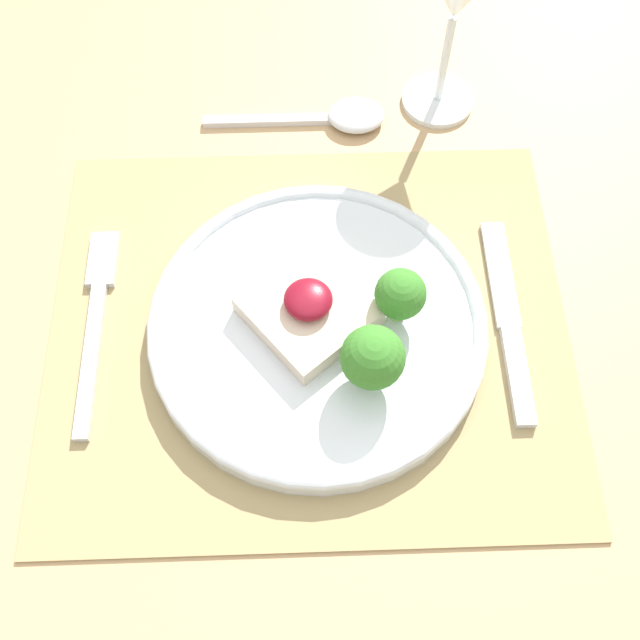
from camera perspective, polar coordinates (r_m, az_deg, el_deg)
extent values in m
plane|color=brown|center=(1.34, -0.32, -15.73)|extent=(8.00, 8.00, 0.00)
cube|color=tan|center=(0.63, -0.65, -1.18)|extent=(1.47, 1.26, 0.03)
cube|color=#9E895B|center=(0.62, -0.67, -0.49)|extent=(0.43, 0.36, 0.00)
cylinder|color=silver|center=(0.61, 0.00, -0.53)|extent=(0.27, 0.27, 0.02)
torus|color=silver|center=(0.60, 0.00, -0.18)|extent=(0.27, 0.27, 0.01)
cube|color=beige|center=(0.60, -0.53, 1.06)|extent=(0.12, 0.12, 0.02)
ellipsoid|color=maroon|center=(0.58, -0.54, 1.91)|extent=(0.04, 0.04, 0.02)
cylinder|color=#84B256|center=(0.57, 4.07, -3.97)|extent=(0.01, 0.01, 0.02)
sphere|color=#387A28|center=(0.55, 4.24, -2.86)|extent=(0.05, 0.05, 0.05)
cylinder|color=#84B256|center=(0.60, 6.10, 1.16)|extent=(0.01, 0.01, 0.02)
sphere|color=#387A28|center=(0.58, 6.31, 2.28)|extent=(0.04, 0.04, 0.04)
cube|color=silver|center=(0.63, -16.90, -2.86)|extent=(0.01, 0.14, 0.01)
cube|color=silver|center=(0.67, -16.04, 4.46)|extent=(0.02, 0.05, 0.01)
cube|color=silver|center=(0.61, 15.00, -4.13)|extent=(0.02, 0.09, 0.01)
cube|color=silver|center=(0.66, 13.74, 3.43)|extent=(0.02, 0.10, 0.00)
cube|color=silver|center=(0.75, -3.84, 14.93)|extent=(0.12, 0.01, 0.01)
ellipsoid|color=silver|center=(0.75, 2.92, 15.33)|extent=(0.05, 0.05, 0.02)
cylinder|color=white|center=(0.77, 9.08, 16.23)|extent=(0.07, 0.07, 0.01)
cylinder|color=white|center=(0.74, 9.66, 18.95)|extent=(0.01, 0.01, 0.09)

